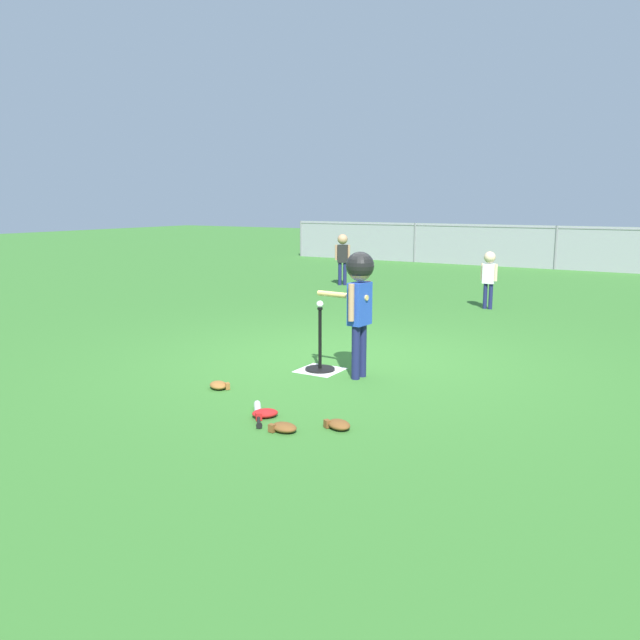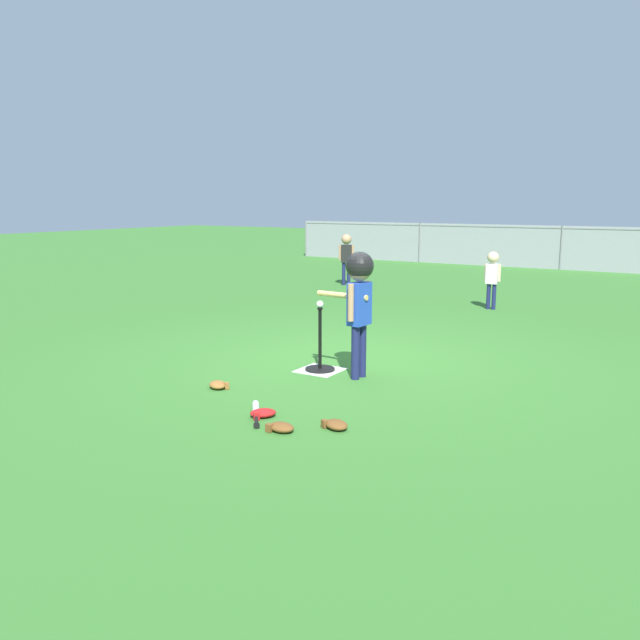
{
  "view_description": "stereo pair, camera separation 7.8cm",
  "coord_description": "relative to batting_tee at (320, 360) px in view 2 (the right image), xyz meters",
  "views": [
    {
      "loc": [
        3.42,
        -6.27,
        1.79
      ],
      "look_at": [
        -0.02,
        -0.55,
        0.55
      ],
      "focal_mm": 36.01,
      "sensor_mm": 36.0,
      "label": 1
    },
    {
      "loc": [
        3.49,
        -6.23,
        1.79
      ],
      "look_at": [
        -0.02,
        -0.55,
        0.55
      ],
      "focal_mm": 36.01,
      "sensor_mm": 36.0,
      "label": 2
    }
  ],
  "objects": [
    {
      "name": "ground_plane",
      "position": [
        0.02,
        0.55,
        -0.11
      ],
      "size": [
        60.0,
        60.0,
        0.0
      ],
      "primitive_type": "plane",
      "color": "#336B28"
    },
    {
      "name": "home_plate",
      "position": [
        0.0,
        0.0,
        -0.1
      ],
      "size": [
        0.44,
        0.44,
        0.01
      ],
      "primitive_type": "cube",
      "color": "white",
      "rests_on": "ground_plane"
    },
    {
      "name": "batting_tee",
      "position": [
        0.0,
        0.0,
        0.0
      ],
      "size": [
        0.32,
        0.32,
        0.68
      ],
      "color": "black",
      "rests_on": "ground_plane"
    },
    {
      "name": "baseball_on_tee",
      "position": [
        0.0,
        0.0,
        0.61
      ],
      "size": [
        0.07,
        0.07,
        0.07
      ],
      "primitive_type": "sphere",
      "color": "white",
      "rests_on": "batting_tee"
    },
    {
      "name": "batter_child",
      "position": [
        0.49,
        -0.04,
        0.81
      ],
      "size": [
        0.65,
        0.37,
        1.3
      ],
      "color": "#191E4C",
      "rests_on": "ground_plane"
    },
    {
      "name": "fielder_near_right",
      "position": [
        0.36,
        4.87,
        0.51
      ],
      "size": [
        0.29,
        0.19,
        0.97
      ],
      "color": "#191E4C",
      "rests_on": "ground_plane"
    },
    {
      "name": "fielder_deep_center",
      "position": [
        -3.24,
        6.31,
        0.6
      ],
      "size": [
        0.3,
        0.22,
        1.09
      ],
      "color": "#191E4C",
      "rests_on": "ground_plane"
    },
    {
      "name": "spare_bat_silver",
      "position": [
        0.29,
        -1.51,
        -0.08
      ],
      "size": [
        0.39,
        0.48,
        0.06
      ],
      "color": "silver",
      "rests_on": "ground_plane"
    },
    {
      "name": "glove_by_plate",
      "position": [
        1.05,
        -1.46,
        -0.07
      ],
      "size": [
        0.27,
        0.25,
        0.07
      ],
      "color": "brown",
      "rests_on": "ground_plane"
    },
    {
      "name": "glove_near_bats",
      "position": [
        0.71,
        -1.74,
        -0.07
      ],
      "size": [
        0.24,
        0.18,
        0.07
      ],
      "color": "brown",
      "rests_on": "ground_plane"
    },
    {
      "name": "glove_tossed_aside",
      "position": [
        -0.49,
        -1.09,
        -0.07
      ],
      "size": [
        0.27,
        0.26,
        0.07
      ],
      "color": "brown",
      "rests_on": "ground_plane"
    },
    {
      "name": "glove_outfield_drop",
      "position": [
        0.39,
        -1.54,
        -0.07
      ],
      "size": [
        0.27,
        0.27,
        0.07
      ],
      "color": "#B21919",
      "rests_on": "ground_plane"
    },
    {
      "name": "outfield_fence",
      "position": [
        0.02,
        12.05,
        0.51
      ],
      "size": [
        16.06,
        0.06,
        1.15
      ],
      "color": "slate",
      "rests_on": "ground_plane"
    }
  ]
}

